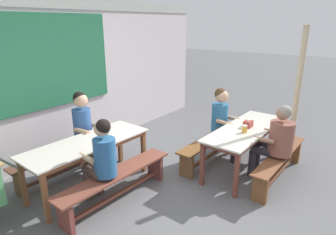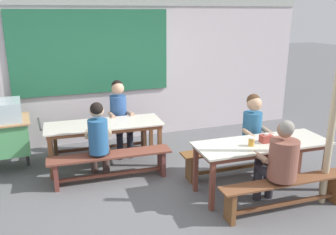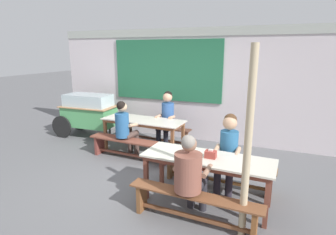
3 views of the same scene
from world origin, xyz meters
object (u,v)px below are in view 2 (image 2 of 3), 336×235
Objects in this scene: bench_near_front at (286,191)px; bench_near_back at (240,156)px; dining_table_near at (262,147)px; tissue_box at (266,138)px; dining_table_far at (104,128)px; condiment_jar at (251,142)px; person_near_front at (280,160)px; person_left_back_turned at (98,137)px; bench_far_back at (101,137)px; person_center_facing at (120,113)px; person_right_near_table at (255,130)px; bench_far_front at (111,162)px; wooden_support_post at (333,119)px.

bench_near_back is at bearing 88.26° from bench_near_front.
tissue_box is (0.05, -0.01, 0.13)m from dining_table_near.
dining_table_far is 2.35m from condiment_jar.
dining_table_near is 0.52m from person_near_front.
person_left_back_turned reaches higher than dining_table_near.
bench_far_back is 0.57m from person_center_facing.
person_center_facing is at bearing 137.40° from person_right_near_table.
person_near_front is at bearing -100.61° from dining_table_near.
person_center_facing is 11.25× the size of condiment_jar.
dining_table_near is 1.05× the size of bench_far_front.
wooden_support_post is at bearing -51.22° from person_center_facing.
person_near_front is (-0.08, 0.07, 0.40)m from bench_near_front.
bench_near_front is 1.07m from wooden_support_post.
bench_far_front is 0.96× the size of bench_near_back.
bench_far_front and bench_near_back have the same top height.
person_near_front reaches higher than dining_table_far.
dining_table_near reaches higher than bench_near_back.
dining_table_far is at bearing 151.86° from bench_near_back.
bench_near_back is 1.16m from person_near_front.
dining_table_near is 1.46× the size of person_center_facing.
person_right_near_table is at bearing 73.59° from person_near_front.
tissue_box is at bearing -53.10° from person_center_facing.
dining_table_near reaches higher than bench_near_front.
tissue_box reaches higher than bench_far_back.
person_center_facing reaches higher than bench_far_back.
tissue_box reaches higher than dining_table_near.
person_right_near_table is at bearing -39.19° from bench_far_back.
dining_table_near is 0.69m from bench_near_front.
tissue_box is (1.57, -2.09, 0.05)m from person_center_facing.
person_center_facing reaches higher than tissue_box.
wooden_support_post is at bearing -42.95° from dining_table_near.
bench_near_back is at bearing 69.70° from condiment_jar.
bench_far_back is 3.31m from bench_near_front.
bench_far_front is 0.42m from person_left_back_turned.
bench_near_back is 1.54× the size of person_left_back_turned.
tissue_box is 0.87m from wooden_support_post.
bench_far_back is 3.78m from wooden_support_post.
dining_table_near is at bearing 137.05° from wooden_support_post.
person_left_back_turned is 0.53× the size of wooden_support_post.
person_right_near_table is 7.98× the size of tissue_box.
dining_table_near is 0.54m from person_right_near_table.
tissue_box is (0.14, 0.50, 0.10)m from person_near_front.
bench_far_front is 1.44× the size of person_right_near_table.
bench_far_front is at bearing 151.96° from dining_table_near.
dining_table_far is 0.69m from bench_far_back.
bench_near_front is at bearing -101.48° from person_right_near_table.
person_left_back_turned reaches higher than bench_near_back.
wooden_support_post reaches higher than person_near_front.
bench_far_front is 2.06m from condiment_jar.
tissue_box reaches higher than bench_near_back.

